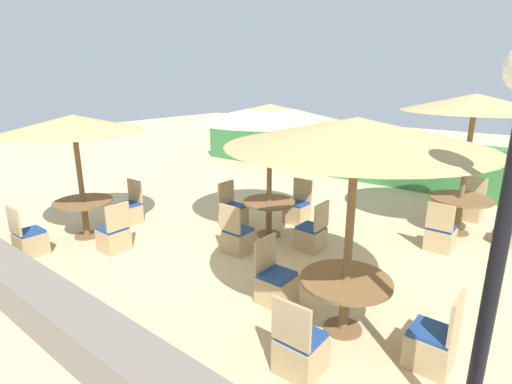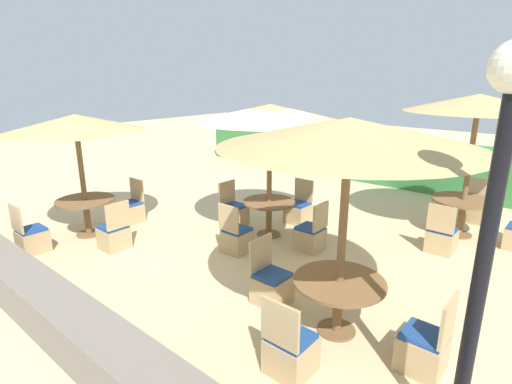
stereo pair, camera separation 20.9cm
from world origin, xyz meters
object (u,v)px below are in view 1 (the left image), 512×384
(patio_chair_back_right_south, at_px, (440,236))
(patio_chair_center_east, at_px, (311,236))
(patio_chair_front_right_west, at_px, (276,285))
(patio_chair_front_left_south, at_px, (29,241))
(parasol_back_right, at_px, (475,103))
(parasol_front_left, at_px, (73,124))
(round_table_front_left, at_px, (84,208))
(patio_chair_center_south, at_px, (238,238))
(round_table_center, at_px, (269,209))
(patio_chair_back_right_north, at_px, (470,208))
(patio_chair_center_west, at_px, (233,213))
(round_table_back_right, at_px, (460,204))
(patio_chair_center_north, at_px, (297,210))
(parasol_front_right, at_px, (356,133))
(patio_chair_front_left_east, at_px, (114,237))
(patio_chair_front_right_south, at_px, (300,350))
(patio_chair_front_left_north, at_px, (129,211))
(patio_chair_front_right_east, at_px, (432,345))
(lamp_post, at_px, (512,183))
(parasol_center, at_px, (270,113))
(round_table_front_right, at_px, (345,289))

(patio_chair_back_right_south, xyz_separation_m, patio_chair_center_east, (-1.85, -1.45, 0.00))
(patio_chair_front_right_west, distance_m, patio_chair_front_left_south, 4.59)
(parasol_back_right, distance_m, parasol_front_left, 7.46)
(round_table_front_left, xyz_separation_m, patio_chair_center_south, (2.82, 1.34, -0.33))
(round_table_center, distance_m, patio_chair_center_east, 1.06)
(patio_chair_center_south, bearing_deg, parasol_back_right, 50.39)
(patio_chair_back_right_north, height_order, patio_chair_back_right_south, same)
(patio_chair_center_west, bearing_deg, patio_chair_center_east, 89.36)
(patio_chair_front_left_south, bearing_deg, patio_chair_back_right_north, 50.53)
(round_table_back_right, bearing_deg, patio_chair_center_east, -126.89)
(patio_chair_back_right_north, bearing_deg, patio_chair_front_left_south, 50.53)
(patio_chair_center_north, distance_m, patio_chair_center_west, 1.40)
(parasol_front_right, distance_m, parasol_front_left, 5.41)
(patio_chair_front_left_east, distance_m, round_table_center, 2.95)
(patio_chair_back_right_north, distance_m, patio_chair_center_north, 3.87)
(parasol_front_left, height_order, patio_chair_center_south, parasol_front_left)
(round_table_back_right, height_order, patio_chair_center_east, patio_chair_center_east)
(patio_chair_front_right_south, height_order, parasol_back_right, parasol_back_right)
(patio_chair_front_left_north, bearing_deg, patio_chair_front_left_south, 89.82)
(patio_chair_front_right_east, height_order, patio_chair_front_left_north, same)
(parasol_back_right, relative_size, patio_chair_center_east, 2.98)
(patio_chair_center_east, bearing_deg, parasol_front_right, -139.29)
(patio_chair_front_right_east, relative_size, patio_chair_back_right_south, 1.00)
(parasol_front_left, height_order, patio_chair_front_left_north, parasol_front_left)
(patio_chair_back_right_north, bearing_deg, patio_chair_center_west, 42.71)
(patio_chair_front_left_north, height_order, patio_chair_center_east, same)
(patio_chair_front_right_south, relative_size, patio_chair_front_left_south, 1.00)
(patio_chair_back_right_south, distance_m, patio_chair_center_west, 4.06)
(patio_chair_back_right_south, bearing_deg, round_table_front_left, -146.55)
(patio_chair_front_right_east, relative_size, patio_chair_center_west, 1.00)
(patio_chair_front_right_east, height_order, patio_chair_back_right_north, same)
(patio_chair_front_right_east, distance_m, patio_chair_back_right_north, 5.49)
(round_table_center, xyz_separation_m, patio_chair_center_north, (0.03, 0.99, -0.30))
(lamp_post, height_order, parasol_front_right, lamp_post)
(patio_chair_back_right_south, distance_m, patio_chair_center_north, 2.87)
(patio_chair_front_left_south, distance_m, patio_chair_center_north, 5.21)
(patio_chair_back_right_north, relative_size, patio_chair_front_left_east, 1.00)
(patio_chair_front_right_east, height_order, patio_chair_center_north, same)
(patio_chair_front_left_north, distance_m, round_table_center, 3.10)
(parasol_center, bearing_deg, lamp_post, -32.90)
(patio_chair_front_left_north, distance_m, patio_chair_center_east, 4.01)
(parasol_back_right, bearing_deg, patio_chair_center_north, -152.76)
(patio_chair_front_right_west, height_order, patio_chair_center_east, same)
(patio_chair_front_right_east, height_order, patio_chair_center_east, same)
(round_table_center, relative_size, patio_chair_center_south, 1.10)
(round_table_front_right, height_order, parasol_center, parasol_center)
(round_table_front_right, bearing_deg, parasol_back_right, 86.00)
(parasol_front_right, relative_size, round_table_center, 2.85)
(patio_chair_center_east, bearing_deg, patio_chair_front_left_south, 131.40)
(patio_chair_front_right_east, height_order, patio_chair_front_left_east, same)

